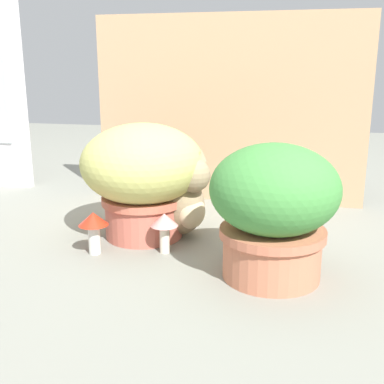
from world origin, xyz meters
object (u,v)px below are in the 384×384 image
at_px(grass_planter, 143,174).
at_px(mushroom_ornament_red, 94,224).
at_px(mushroom_ornament_pink, 164,224).
at_px(leafy_planter, 274,207).
at_px(cat, 179,200).

bearing_deg(grass_planter, mushroom_ornament_red, -117.90).
distance_m(mushroom_ornament_pink, mushroom_ornament_red, 0.21).
height_order(leafy_planter, mushroom_ornament_red, leafy_planter).
height_order(mushroom_ornament_pink, mushroom_ornament_red, mushroom_ornament_red).
xyz_separation_m(grass_planter, cat, (0.11, 0.04, -0.09)).
bearing_deg(mushroom_ornament_red, cat, 47.69).
relative_size(leafy_planter, mushroom_ornament_pink, 2.91).
height_order(cat, mushroom_ornament_red, cat).
relative_size(grass_planter, mushroom_ornament_pink, 3.20).
bearing_deg(mushroom_ornament_pink, grass_planter, 130.15).
bearing_deg(leafy_planter, mushroom_ornament_pink, 162.54).
bearing_deg(cat, grass_planter, -158.08).
bearing_deg(cat, leafy_planter, -40.21).
distance_m(grass_planter, mushroom_ornament_red, 0.24).
bearing_deg(cat, mushroom_ornament_red, -132.31).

